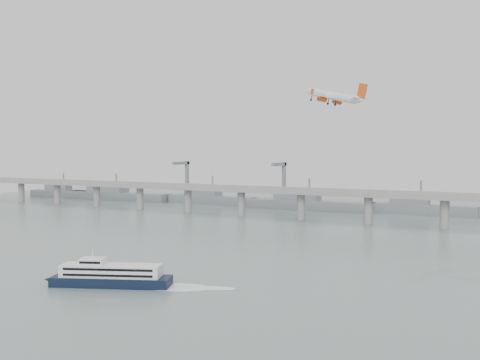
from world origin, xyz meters
The scene contains 5 objects.
ground centered at (0.00, 0.00, 0.00)m, with size 900.00×900.00×0.00m, color slate.
bridge centered at (-1.15, 200.00, 17.65)m, with size 800.00×22.00×23.90m.
distant_fleet centered at (-155.36, 265.08, 6.22)m, with size 453.00×60.90×40.00m.
ferry centered at (-10.97, -22.64, 3.71)m, with size 68.47×34.93×13.69m.
airliner centered at (34.42, 87.86, 76.96)m, with size 39.09×36.34×12.00m.
Camera 1 is at (130.51, -178.15, 49.45)m, focal length 42.00 mm.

